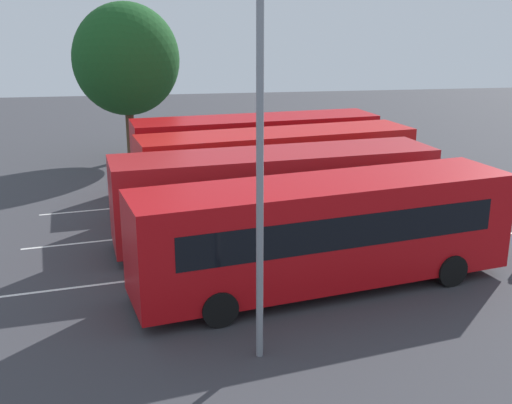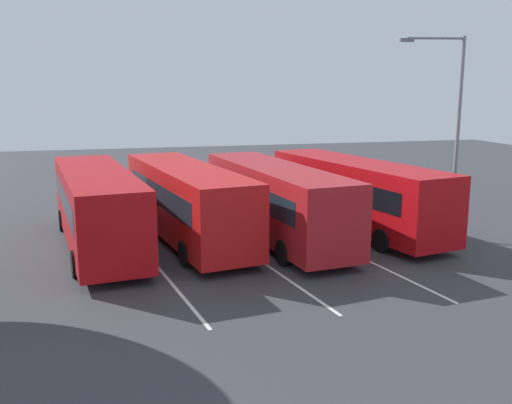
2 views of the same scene
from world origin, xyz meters
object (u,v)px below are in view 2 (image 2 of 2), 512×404
object	(u,v)px
pedestrian	(286,185)
street_lamp	(452,125)
bus_far_left	(355,192)
bus_far_right	(97,206)
bus_center_right	(186,200)
bus_center_left	(275,199)

from	to	relation	value
pedestrian	street_lamp	distance (m)	10.98
pedestrian	bus_far_left	bearing A→B (deg)	-13.69
bus_far_left	bus_far_right	size ratio (longest dim) A/B	1.00
bus_center_right	street_lamp	distance (m)	11.45
bus_center_left	bus_center_right	world-z (taller)	same
bus_far_left	street_lamp	xyz separation A→B (m)	(-2.40, -3.15, 3.09)
bus_far_left	pedestrian	xyz separation A→B (m)	(7.00, 1.02, -0.76)
bus_far_left	street_lamp	size ratio (longest dim) A/B	1.33
bus_center_right	pedestrian	size ratio (longest dim) A/B	6.81
bus_far_right	bus_center_left	bearing A→B (deg)	-101.49
street_lamp	bus_far_left	bearing A→B (deg)	-26.36
bus_far_left	bus_center_right	distance (m)	7.59
bus_center_right	bus_far_right	bearing A→B (deg)	84.44
pedestrian	bus_far_right	bearing A→B (deg)	-76.91
bus_center_left	street_lamp	distance (m)	7.94
bus_far_right	pedestrian	size ratio (longest dim) A/B	6.79
bus_far_right	street_lamp	distance (m)	14.85
bus_center_right	street_lamp	world-z (taller)	street_lamp
bus_center_right	pedestrian	bearing A→B (deg)	-53.46
bus_center_left	bus_far_right	world-z (taller)	same
bus_far_left	pedestrian	size ratio (longest dim) A/B	6.81
bus_center_right	street_lamp	xyz separation A→B (m)	(-2.53, -10.74, 3.09)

